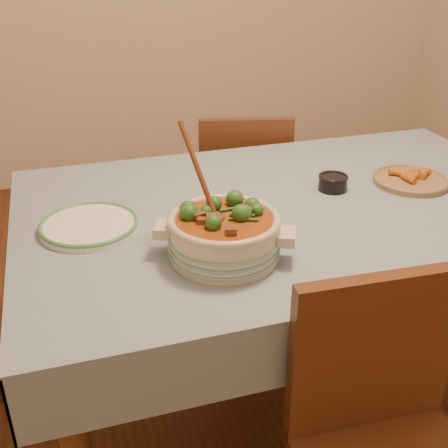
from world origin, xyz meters
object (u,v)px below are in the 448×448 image
at_px(white_plate, 89,225).
at_px(stew_casserole, 224,232).
at_px(dining_table, 293,230).
at_px(fried_plate, 411,179).
at_px(chair_far, 243,191).
at_px(chair_near, 386,440).
at_px(condiment_bowl, 333,182).

bearing_deg(white_plate, stew_casserole, -39.07).
relative_size(dining_table, fried_plate, 5.67).
height_order(stew_casserole, fried_plate, stew_casserole).
height_order(chair_far, chair_near, chair_near).
xyz_separation_m(stew_casserole, fried_plate, (0.74, 0.27, -0.06)).
xyz_separation_m(white_plate, condiment_bowl, (0.78, 0.05, 0.02)).
distance_m(white_plate, chair_near, 0.94).
distance_m(dining_table, condiment_bowl, 0.21).
height_order(dining_table, condiment_bowl, condiment_bowl).
height_order(dining_table, fried_plate, fried_plate).
xyz_separation_m(fried_plate, chair_far, (-0.34, 0.71, -0.30)).
bearing_deg(chair_far, chair_near, 97.59).
xyz_separation_m(dining_table, chair_far, (0.09, 0.74, -0.19)).
bearing_deg(chair_near, white_plate, 131.52).
bearing_deg(stew_casserole, condiment_bowl, 33.31).
bearing_deg(dining_table, condiment_bowl, 22.12).
distance_m(dining_table, chair_near, 0.71).
xyz_separation_m(condiment_bowl, chair_far, (-0.07, 0.68, -0.31)).
bearing_deg(fried_plate, white_plate, -179.08).
distance_m(white_plate, chair_far, 1.06).
height_order(condiment_bowl, chair_far, chair_far).
relative_size(white_plate, condiment_bowl, 3.77).
relative_size(white_plate, chair_near, 0.43).
xyz_separation_m(stew_casserole, chair_far, (0.39, 0.98, -0.35)).
bearing_deg(condiment_bowl, white_plate, -176.59).
bearing_deg(white_plate, chair_far, 45.56).
height_order(white_plate, chair_near, chair_near).
height_order(condiment_bowl, fried_plate, condiment_bowl).
relative_size(condiment_bowl, chair_near, 0.11).
height_order(white_plate, chair_far, chair_far).
relative_size(dining_table, chair_far, 2.01).
relative_size(stew_casserole, chair_far, 0.44).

